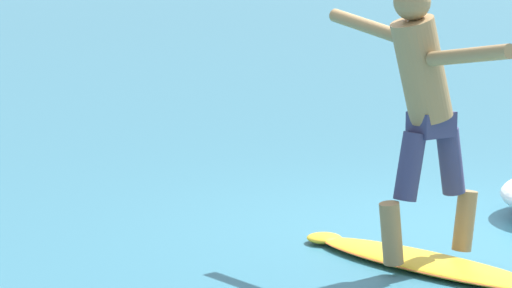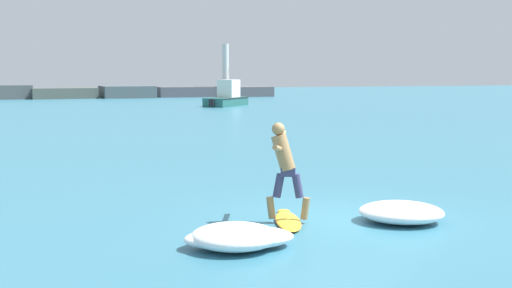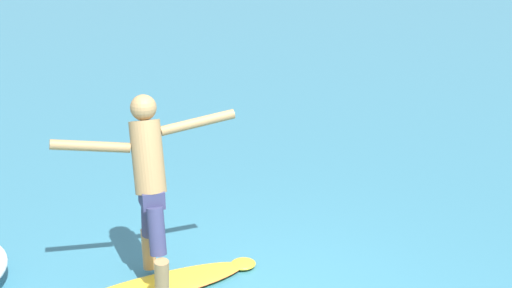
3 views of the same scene
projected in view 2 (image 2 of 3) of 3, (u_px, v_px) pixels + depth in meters
ground_plane at (336, 219)px, 13.44m from camera, size 200.00×200.00×0.00m
rock_jetty_breakwater at (4, 93)px, 69.65m from camera, size 56.64×5.00×5.65m
surfboard at (288, 221)px, 13.10m from camera, size 0.95×1.97×0.21m
surfer at (284, 162)px, 12.97m from camera, size 0.95×1.53×1.78m
fishing_boat_near_jetty at (227, 97)px, 56.37m from camera, size 4.62×4.95×2.97m
wave_foam_at_tail at (235, 236)px, 11.17m from camera, size 1.85×1.84×0.39m
wave_foam_at_nose at (239, 238)px, 11.22m from camera, size 1.88×1.26×0.32m
wave_foam_beside at (401, 212)px, 13.13m from camera, size 2.12×2.11×0.37m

